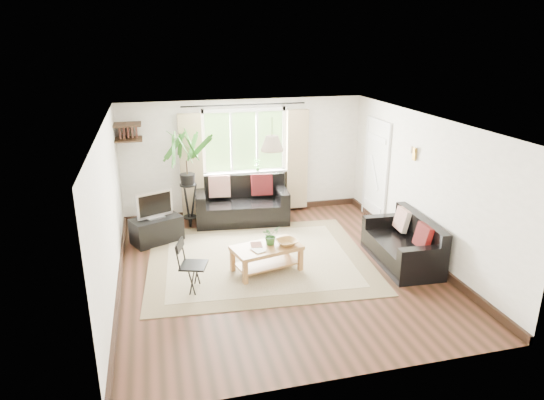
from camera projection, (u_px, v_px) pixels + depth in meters
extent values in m
plane|color=black|center=(278.00, 269.00, 7.88)|extent=(5.50, 5.50, 0.00)
plane|color=white|center=(279.00, 122.00, 7.11)|extent=(5.50, 5.50, 0.00)
cube|color=beige|center=(244.00, 158.00, 10.02)|extent=(5.00, 0.02, 2.40)
cube|color=beige|center=(347.00, 282.00, 4.97)|extent=(5.00, 0.02, 2.40)
cube|color=beige|center=(109.00, 213.00, 6.92)|extent=(0.02, 5.50, 2.40)
cube|color=beige|center=(423.00, 187.00, 8.07)|extent=(0.02, 5.50, 2.40)
cube|color=#C0B595|center=(259.00, 259.00, 8.20)|extent=(3.89, 3.41, 0.02)
cube|color=silver|center=(376.00, 172.00, 9.69)|extent=(0.06, 0.96, 2.06)
imported|color=#2D5A24|center=(271.00, 235.00, 7.69)|extent=(0.35, 0.34, 0.30)
imported|color=olive|center=(287.00, 242.00, 7.70)|extent=(0.39, 0.39, 0.08)
imported|color=white|center=(254.00, 251.00, 7.45)|extent=(0.23, 0.27, 0.02)
imported|color=brown|center=(251.00, 245.00, 7.66)|extent=(0.19, 0.25, 0.02)
cube|color=black|center=(157.00, 230.00, 8.85)|extent=(1.00, 0.80, 0.47)
imported|color=#2D6023|center=(257.00, 165.00, 10.01)|extent=(0.14, 0.10, 0.27)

